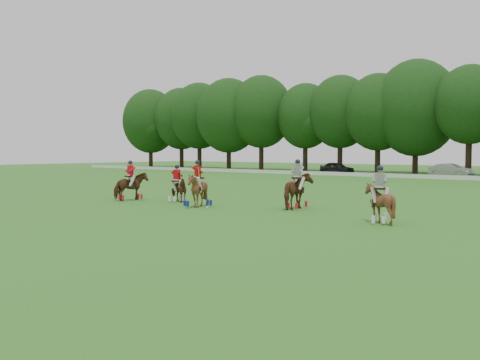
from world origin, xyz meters
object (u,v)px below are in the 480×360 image
Objects in this scene: car_mid at (451,170)px; polo_red_a at (131,186)px; polo_red_c at (198,190)px; polo_stripe_a at (297,191)px; car_left at (337,168)px; polo_red_b at (177,189)px; polo_ball at (207,207)px; polo_stripe_b at (380,202)px.

polo_red_a is at bearing -177.98° from car_mid.
car_mid is at bearing 90.60° from polo_red_c.
polo_stripe_a is (4.40, 2.59, 0.03)m from polo_red_c.
polo_red_c is at bearing -154.33° from car_left.
car_mid is at bearing 97.37° from polo_stripe_a.
polo_ball is (3.52, -1.26, -0.69)m from polo_red_b.
polo_red_b is (11.59, -38.50, -0.02)m from car_left.
polo_red_a is 10.30m from polo_stripe_a.
polo_red_c is at bearing -169.90° from car_mid.
polo_stripe_a is at bearing 30.49° from polo_red_c.
polo_red_c is at bearing -1.57° from polo_red_a.
car_mid is 39.94m from polo_red_a.
polo_red_b is 3.14m from polo_red_c.
polo_stripe_b is (24.29, -39.42, 0.08)m from car_left.
polo_ball is (0.65, 0.01, -0.84)m from polo_red_c.
polo_stripe_a reaches higher than polo_red_b.
polo_stripe_a is at bearing -163.12° from car_mid.
car_mid is 38.57m from polo_red_b.
polo_red_a is 0.97× the size of polo_red_c.
polo_red_a is 1.01× the size of polo_stripe_b.
polo_stripe_a reaches higher than polo_stripe_b.
car_left is 1.82× the size of polo_red_c.
car_left reaches higher than polo_ball.
polo_red_c reaches higher than polo_red_b.
polo_red_b is at bearing 156.27° from polo_red_c.
polo_ball is (-9.18, -0.33, -0.79)m from polo_stripe_b.
car_left is 49.13× the size of polo_ball.
polo_red_b reaches higher than car_left.
polo_stripe_a is at bearing -147.42° from car_left.
polo_red_a is (8.85, -39.60, 0.10)m from car_left.
polo_stripe_b is at bearing -22.54° from polo_stripe_a.
polo_red_a is at bearing -158.02° from polo_red_b.
polo_stripe_a is at bearing 13.67° from polo_red_a.
polo_stripe_a is at bearing 157.46° from polo_stripe_b.
car_mid is 39.77m from polo_ball.
polo_stripe_a is (18.86, -37.17, 0.16)m from car_left.
polo_stripe_b is (9.83, 0.33, -0.05)m from polo_red_c.
car_mid is (14.05, 0.00, 0.01)m from car_left.
polo_red_b is at bearing -174.15° from car_mid.
polo_red_b is at bearing -169.65° from polo_stripe_a.
car_left is 42.31m from polo_red_c.
polo_stripe_a reaches higher than polo_ball.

